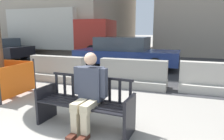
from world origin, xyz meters
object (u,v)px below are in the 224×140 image
(seated_person, at_px, (89,91))
(jersey_barrier_centre, at_px, (133,76))
(car_sedan_mid, at_px, (125,53))
(construction_fence, at_px, (1,78))
(jersey_barrier_right, at_px, (218,81))
(street_bench, at_px, (85,105))
(delivery_truck, at_px, (59,31))
(jersey_barrier_left, at_px, (58,71))

(seated_person, relative_size, jersey_barrier_centre, 0.65)
(car_sedan_mid, bearing_deg, construction_fence, -112.38)
(jersey_barrier_right, bearing_deg, jersey_barrier_centre, -177.27)
(street_bench, xyz_separation_m, jersey_barrier_right, (2.53, 2.91, -0.06))
(jersey_barrier_centre, xyz_separation_m, delivery_truck, (-6.30, 5.85, 1.35))
(jersey_barrier_centre, height_order, car_sedan_mid, car_sedan_mid)
(seated_person, xyz_separation_m, car_sedan_mid, (-0.97, 6.01, 0.01))
(street_bench, distance_m, seated_person, 0.32)
(jersey_barrier_left, distance_m, construction_fence, 1.90)
(jersey_barrier_left, distance_m, delivery_truck, 7.07)
(street_bench, bearing_deg, delivery_truck, 125.16)
(street_bench, bearing_deg, seated_person, -30.23)
(jersey_barrier_left, relative_size, delivery_truck, 0.29)
(jersey_barrier_left, distance_m, car_sedan_mid, 3.54)
(seated_person, height_order, jersey_barrier_centre, seated_person)
(street_bench, xyz_separation_m, jersey_barrier_left, (-2.39, 2.77, -0.06))
(car_sedan_mid, distance_m, delivery_truck, 5.97)
(street_bench, height_order, delivery_truck, delivery_truck)
(jersey_barrier_right, distance_m, car_sedan_mid, 4.56)
(jersey_barrier_centre, relative_size, construction_fence, 1.65)
(construction_fence, bearing_deg, car_sedan_mid, 67.62)
(jersey_barrier_centre, relative_size, jersey_barrier_right, 1.00)
(seated_person, relative_size, construction_fence, 1.08)
(delivery_truck, bearing_deg, street_bench, -54.84)
(jersey_barrier_centre, xyz_separation_m, jersey_barrier_right, (2.32, 0.11, 0.00))
(seated_person, xyz_separation_m, jersey_barrier_left, (-2.50, 2.84, -0.35))
(street_bench, xyz_separation_m, jersey_barrier_centre, (0.21, 2.79, -0.06))
(jersey_barrier_centre, bearing_deg, seated_person, -92.00)
(jersey_barrier_right, distance_m, construction_fence, 5.78)
(jersey_barrier_centre, distance_m, car_sedan_mid, 3.34)
(construction_fence, bearing_deg, seated_person, -18.58)
(street_bench, distance_m, delivery_truck, 10.65)
(street_bench, xyz_separation_m, construction_fence, (-2.91, 0.95, 0.06))
(seated_person, height_order, jersey_barrier_right, seated_person)
(jersey_barrier_centre, bearing_deg, car_sedan_mid, 108.71)
(jersey_barrier_left, bearing_deg, car_sedan_mid, 64.13)
(jersey_barrier_right, bearing_deg, seated_person, -129.16)
(seated_person, bearing_deg, construction_fence, 161.42)
(jersey_barrier_right, distance_m, delivery_truck, 10.44)
(jersey_barrier_centre, distance_m, delivery_truck, 8.70)
(jersey_barrier_right, height_order, car_sedan_mid, car_sedan_mid)
(jersey_barrier_left, height_order, construction_fence, construction_fence)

